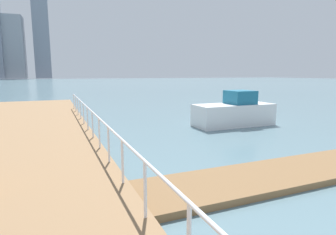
% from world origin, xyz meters
% --- Properties ---
extents(ground_plane, '(300.00, 300.00, 0.00)m').
position_xyz_m(ground_plane, '(0.00, 20.00, 0.00)').
color(ground_plane, slate).
extents(boardwalk_railing, '(0.06, 27.31, 1.08)m').
position_xyz_m(boardwalk_railing, '(-3.15, 8.99, 1.24)').
color(boardwalk_railing, white).
rests_on(boardwalk_railing, boardwalk).
extents(moored_boat_2, '(4.63, 1.78, 1.99)m').
position_xyz_m(moored_boat_2, '(4.99, 14.16, 0.74)').
color(moored_boat_2, white).
rests_on(moored_boat_2, ground_plane).
extents(skyline_tower_2, '(11.50, 12.21, 34.66)m').
position_xyz_m(skyline_tower_2, '(-23.23, 182.92, 17.33)').
color(skyline_tower_2, '#8C939E').
rests_on(skyline_tower_2, ground_plane).
extents(skyline_tower_3, '(9.11, 11.07, 72.51)m').
position_xyz_m(skyline_tower_3, '(-8.73, 188.91, 36.26)').
color(skyline_tower_3, gray).
rests_on(skyline_tower_3, ground_plane).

